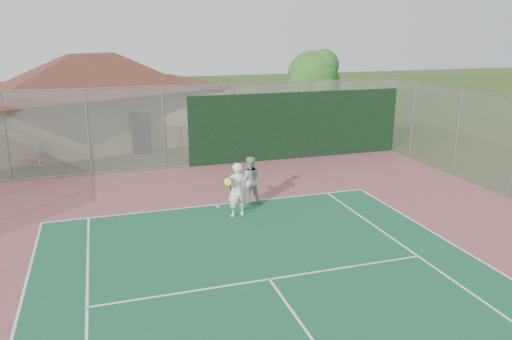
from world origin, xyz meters
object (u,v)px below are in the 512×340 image
(clubhouse, at_px, (96,89))
(player_grey_back, at_px, (250,180))
(bleachers, at_px, (12,152))
(player_white_front, at_px, (237,190))
(tree, at_px, (314,78))

(clubhouse, distance_m, player_grey_back, 13.06)
(bleachers, relative_size, player_grey_back, 2.04)
(bleachers, bearing_deg, clubhouse, 63.38)
(player_white_front, xyz_separation_m, player_grey_back, (0.75, 1.08, -0.07))
(bleachers, relative_size, player_white_front, 1.90)
(player_white_front, distance_m, player_grey_back, 1.32)
(clubhouse, height_order, tree, clubhouse)
(player_white_front, bearing_deg, tree, -134.08)
(bleachers, xyz_separation_m, player_white_front, (7.67, -9.02, 0.30))
(clubhouse, bearing_deg, player_grey_back, -83.74)
(clubhouse, relative_size, tree, 3.01)
(bleachers, distance_m, tree, 15.84)
(player_grey_back, bearing_deg, clubhouse, -57.28)
(tree, bearing_deg, player_white_front, -123.64)
(tree, relative_size, player_grey_back, 2.92)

